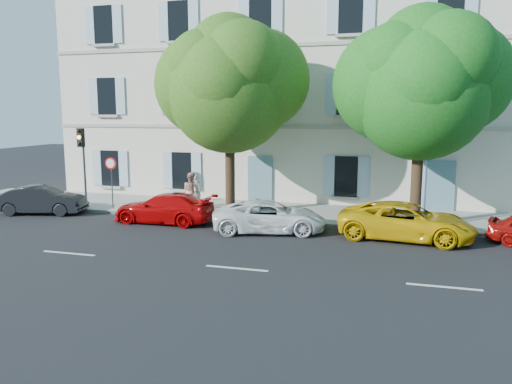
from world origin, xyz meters
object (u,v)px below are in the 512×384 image
(pedestrian_a, at_px, (195,191))
(street_lamp, at_px, (428,123))
(car_dark_sedan, at_px, (41,200))
(car_yellow_supercar, at_px, (406,221))
(pedestrian_b, at_px, (191,191))
(traffic_light, at_px, (82,150))
(road_sign, at_px, (111,172))
(tree_left, at_px, (229,91))
(car_red_coupe, at_px, (164,208))
(car_white_coupe, at_px, (270,217))
(tree_right, at_px, (421,92))

(pedestrian_a, bearing_deg, street_lamp, 152.91)
(car_dark_sedan, relative_size, street_lamp, 0.55)
(car_yellow_supercar, distance_m, pedestrian_b, 10.08)
(traffic_light, bearing_deg, road_sign, 5.73)
(car_dark_sedan, relative_size, tree_left, 0.47)
(tree_left, bearing_deg, road_sign, -176.13)
(car_yellow_supercar, xyz_separation_m, street_lamp, (0.66, 1.37, 3.62))
(tree_left, xyz_separation_m, road_sign, (-5.86, -0.40, -3.73))
(car_red_coupe, height_order, traffic_light, traffic_light)
(traffic_light, distance_m, street_lamp, 15.71)
(car_dark_sedan, relative_size, car_white_coupe, 0.90)
(car_dark_sedan, relative_size, tree_right, 0.48)
(car_red_coupe, xyz_separation_m, car_yellow_supercar, (10.03, -0.10, 0.05))
(car_dark_sedan, bearing_deg, street_lamp, -100.40)
(car_dark_sedan, xyz_separation_m, tree_left, (8.74, 1.84, 4.99))
(tree_right, height_order, pedestrian_a, tree_right)
(car_dark_sedan, relative_size, car_yellow_supercar, 0.81)
(tree_left, bearing_deg, car_red_coupe, -139.97)
(car_dark_sedan, distance_m, road_sign, 3.46)
(tree_right, relative_size, road_sign, 3.41)
(road_sign, bearing_deg, tree_left, 3.87)
(pedestrian_b, bearing_deg, tree_left, -165.85)
(car_white_coupe, bearing_deg, car_red_coupe, 72.81)
(car_white_coupe, relative_size, road_sign, 1.83)
(pedestrian_a, bearing_deg, tree_left, 136.59)
(car_dark_sedan, bearing_deg, road_sign, -77.57)
(road_sign, bearing_deg, traffic_light, -174.27)
(street_lamp, relative_size, pedestrian_a, 4.57)
(car_yellow_supercar, bearing_deg, road_sign, 88.84)
(car_dark_sedan, relative_size, road_sign, 1.64)
(car_red_coupe, relative_size, traffic_light, 1.15)
(car_dark_sedan, distance_m, pedestrian_b, 7.03)
(car_white_coupe, xyz_separation_m, car_yellow_supercar, (5.23, 0.27, 0.07))
(car_dark_sedan, xyz_separation_m, pedestrian_a, (6.59, 2.88, 0.29))
(car_white_coupe, relative_size, car_yellow_supercar, 0.90)
(car_dark_sedan, height_order, road_sign, road_sign)
(road_sign, distance_m, street_lamp, 14.41)
(car_white_coupe, height_order, car_yellow_supercar, car_yellow_supercar)
(car_red_coupe, relative_size, street_lamp, 0.60)
(car_red_coupe, distance_m, pedestrian_b, 2.40)
(car_white_coupe, distance_m, car_yellow_supercar, 5.24)
(tree_right, distance_m, traffic_light, 15.57)
(tree_right, relative_size, pedestrian_a, 5.22)
(tree_left, distance_m, pedestrian_b, 5.08)
(car_dark_sedan, height_order, car_white_coupe, car_dark_sedan)
(car_yellow_supercar, bearing_deg, pedestrian_b, 81.79)
(street_lamp, bearing_deg, car_dark_sedan, -176.16)
(tree_left, bearing_deg, tree_right, -1.85)
(car_white_coupe, relative_size, pedestrian_b, 2.53)
(street_lamp, bearing_deg, pedestrian_b, 174.08)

